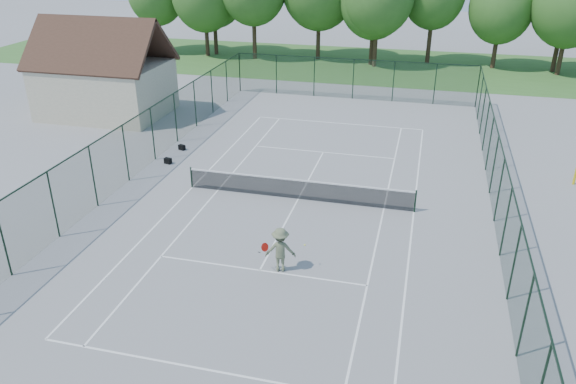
# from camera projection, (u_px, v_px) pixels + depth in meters

# --- Properties ---
(ground) EXTENTS (140.00, 140.00, 0.00)m
(ground) POSITION_uv_depth(u_px,v_px,m) (298.00, 199.00, 27.07)
(ground) COLOR gray
(ground) RESTS_ON ground
(grass_far) EXTENTS (80.00, 16.00, 0.01)m
(grass_far) POSITION_uv_depth(u_px,v_px,m) (370.00, 64.00, 53.34)
(grass_far) COLOR #3E712E
(grass_far) RESTS_ON ground
(court_lines) EXTENTS (11.05, 23.85, 0.01)m
(court_lines) POSITION_uv_depth(u_px,v_px,m) (298.00, 199.00, 27.07)
(court_lines) COLOR white
(court_lines) RESTS_ON ground
(tennis_net) EXTENTS (11.08, 0.08, 1.10)m
(tennis_net) POSITION_uv_depth(u_px,v_px,m) (298.00, 188.00, 26.82)
(tennis_net) COLOR black
(tennis_net) RESTS_ON ground
(fence_enclosure) EXTENTS (18.05, 36.05, 3.02)m
(fence_enclosure) POSITION_uv_depth(u_px,v_px,m) (298.00, 169.00, 26.40)
(fence_enclosure) COLOR #173120
(fence_enclosure) RESTS_ON ground
(utility_building) EXTENTS (8.60, 6.27, 6.63)m
(utility_building) POSITION_uv_depth(u_px,v_px,m) (103.00, 69.00, 38.04)
(utility_building) COLOR beige
(utility_building) RESTS_ON ground
(sports_bag_a) EXTENTS (0.44, 0.32, 0.32)m
(sports_bag_a) POSITION_uv_depth(u_px,v_px,m) (168.00, 161.00, 31.06)
(sports_bag_a) COLOR black
(sports_bag_a) RESTS_ON ground
(sports_bag_b) EXTENTS (0.45, 0.36, 0.30)m
(sports_bag_b) POSITION_uv_depth(u_px,v_px,m) (182.00, 147.00, 32.97)
(sports_bag_b) COLOR black
(sports_bag_b) RESTS_ON ground
(tennis_player) EXTENTS (1.76, 0.92, 1.79)m
(tennis_player) POSITION_uv_depth(u_px,v_px,m) (280.00, 250.00, 21.12)
(tennis_player) COLOR #60684A
(tennis_player) RESTS_ON ground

